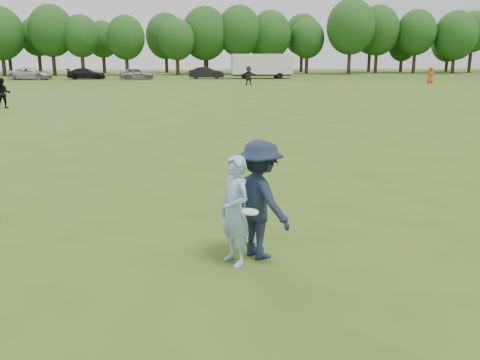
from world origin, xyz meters
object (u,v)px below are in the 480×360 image
(player_far_a, at_px, (3,93))
(car_f, at_px, (207,73))
(player_far_c, at_px, (431,75))
(car_c, at_px, (30,74))
(car_d, at_px, (86,74))
(car_e, at_px, (137,74))
(player_far_d, at_px, (249,76))
(defender, at_px, (260,200))
(thrower, at_px, (235,211))
(field_cone, at_px, (340,81))
(cargo_trailer, at_px, (262,65))

(player_far_a, height_order, car_f, player_far_a)
(player_far_c, xyz_separation_m, car_c, (-46.74, 14.09, -0.16))
(car_c, bearing_deg, player_far_a, -160.13)
(car_d, distance_m, car_e, 6.80)
(car_d, bearing_deg, player_far_d, -130.79)
(defender, bearing_deg, car_c, -12.77)
(player_far_a, distance_m, car_c, 36.98)
(thrower, distance_m, defender, 0.51)
(player_far_c, xyz_separation_m, car_f, (-24.25, 13.75, -0.15))
(defender, bearing_deg, field_cone, -49.99)
(player_far_c, distance_m, cargo_trailer, 21.60)
(player_far_a, height_order, car_d, player_far_a)
(car_e, bearing_deg, player_far_d, -144.48)
(car_d, height_order, car_f, car_f)
(cargo_trailer, bearing_deg, thrower, -99.79)
(thrower, relative_size, player_far_c, 0.97)
(defender, distance_m, player_far_a, 27.60)
(car_f, distance_m, cargo_trailer, 7.40)
(player_far_c, relative_size, car_c, 0.34)
(player_far_d, xyz_separation_m, car_d, (-19.20, 15.02, -0.29))
(player_far_c, distance_m, car_e, 35.58)
(car_d, bearing_deg, cargo_trailer, -95.02)
(field_cone, bearing_deg, cargo_trailer, 124.32)
(thrower, xyz_separation_m, car_d, (-12.47, 61.50, -0.19))
(car_e, height_order, cargo_trailer, cargo_trailer)
(thrower, bearing_deg, car_c, 170.42)
(defender, distance_m, player_far_d, 46.67)
(player_far_c, bearing_deg, car_e, 12.65)
(player_far_a, bearing_deg, field_cone, 25.14)
(defender, relative_size, player_far_a, 1.06)
(car_f, bearing_deg, player_far_c, -112.65)
(defender, distance_m, car_f, 60.78)
(car_f, bearing_deg, player_far_d, -159.16)
(car_c, bearing_deg, car_e, -88.94)
(defender, height_order, car_e, defender)
(car_d, bearing_deg, player_far_a, 178.97)
(car_f, bearing_deg, car_c, 96.04)
(car_c, relative_size, car_d, 1.12)
(defender, xyz_separation_m, car_c, (-19.79, 61.06, -0.23))
(car_c, relative_size, field_cone, 18.06)
(player_far_d, bearing_deg, car_d, 153.20)
(player_far_c, relative_size, car_d, 0.38)
(car_e, height_order, field_cone, car_e)
(thrower, xyz_separation_m, car_e, (-5.89, 59.79, -0.15))
(player_far_c, bearing_deg, car_c, 16.59)
(player_far_c, height_order, player_far_d, player_far_d)
(defender, height_order, field_cone, defender)
(player_far_d, relative_size, cargo_trailer, 0.22)
(player_far_d, distance_m, car_e, 18.34)
(player_far_d, bearing_deg, car_f, 115.18)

